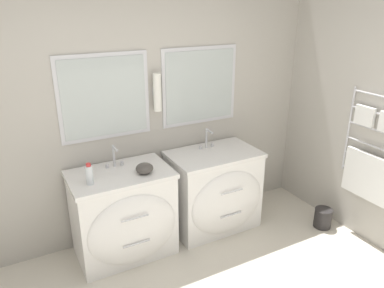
% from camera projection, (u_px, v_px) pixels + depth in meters
% --- Properties ---
extents(wall_back, '(5.61, 0.16, 2.60)m').
position_uv_depth(wall_back, '(126.00, 109.00, 3.48)').
color(wall_back, '#B2ADA3').
rests_on(wall_back, ground_plane).
extents(wall_right, '(0.13, 3.78, 2.60)m').
position_uv_depth(wall_right, '(368.00, 109.00, 3.52)').
color(wall_right, '#B2ADA3').
rests_on(wall_right, ground_plane).
extents(vanity_left, '(0.90, 0.63, 0.83)m').
position_uv_depth(vanity_left, '(124.00, 215.00, 3.41)').
color(vanity_left, white).
rests_on(vanity_left, ground_plane).
extents(vanity_right, '(0.90, 0.63, 0.83)m').
position_uv_depth(vanity_right, '(215.00, 191.00, 3.84)').
color(vanity_right, white).
rests_on(vanity_right, ground_plane).
extents(faucet_left, '(0.17, 0.13, 0.21)m').
position_uv_depth(faucet_left, '(114.00, 157.00, 3.37)').
color(faucet_left, silver).
rests_on(faucet_left, vanity_left).
extents(faucet_right, '(0.17, 0.13, 0.21)m').
position_uv_depth(faucet_right, '(207.00, 139.00, 3.80)').
color(faucet_right, silver).
rests_on(faucet_right, vanity_right).
extents(toiletry_bottle, '(0.06, 0.06, 0.19)m').
position_uv_depth(toiletry_bottle, '(89.00, 175.00, 3.06)').
color(toiletry_bottle, silver).
rests_on(toiletry_bottle, vanity_left).
extents(amenity_bowl, '(0.15, 0.15, 0.09)m').
position_uv_depth(amenity_bowl, '(145.00, 168.00, 3.27)').
color(amenity_bowl, '#4C4742').
rests_on(amenity_bowl, vanity_left).
extents(waste_bin, '(0.18, 0.18, 0.21)m').
position_uv_depth(waste_bin, '(323.00, 217.00, 3.95)').
color(waste_bin, '#282626').
rests_on(waste_bin, ground_plane).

